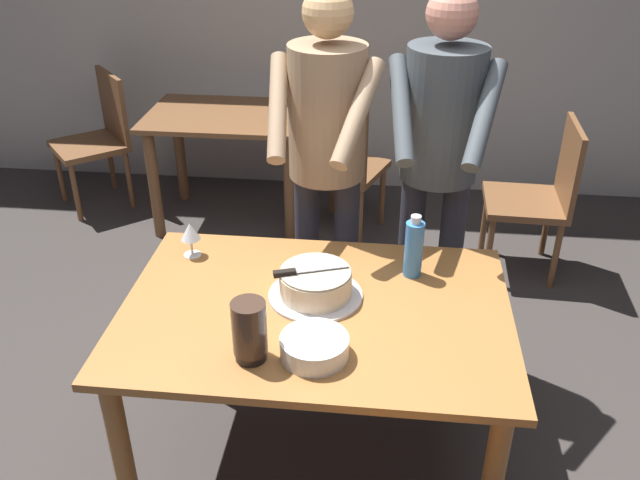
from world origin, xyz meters
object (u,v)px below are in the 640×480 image
plate_stack (314,347)px  main_dining_table (316,334)px  background_chair_1 (341,164)px  person_cutting_cake (327,148)px  person_standing_beside (439,150)px  background_chair_2 (540,194)px  cake_on_platter (315,285)px  background_chair_0 (98,135)px  background_table (229,138)px  water_bottle (414,248)px  hurricane_lamp (249,331)px  wine_glass_near (190,232)px  cake_knife (295,272)px

plate_stack → main_dining_table: bearing=95.8°
background_chair_1 → person_cutting_cake: bearing=-88.6°
person_cutting_cake → person_standing_beside: 0.47m
background_chair_1 → background_chair_2: 1.18m
background_chair_1 → cake_on_platter: bearing=-88.3°
person_cutting_cake → background_chair_0: bearing=138.6°
cake_on_platter → background_table: bearing=111.8°
person_cutting_cake → background_chair_1: size_ratio=1.91×
water_bottle → hurricane_lamp: (-0.51, -0.55, -0.01)m
wine_glass_near → background_table: (-0.26, 1.71, -0.28)m
cake_on_platter → background_chair_0: size_ratio=0.38×
background_chair_2 → person_cutting_cake: bearing=-141.2°
background_chair_0 → person_cutting_cake: bearing=-41.4°
person_standing_beside → cake_knife: bearing=-127.2°
person_standing_beside → background_table: bearing=133.3°
cake_on_platter → person_cutting_cake: bearing=92.2°
wine_glass_near → water_bottle: 0.87m
cake_knife → background_chair_0: size_ratio=0.29×
cake_knife → wine_glass_near: wine_glass_near is taller
hurricane_lamp → background_chair_0: 2.95m
person_cutting_cake → main_dining_table: bearing=-87.4°
background_chair_1 → background_chair_2: bearing=-14.3°
cake_knife → plate_stack: (0.10, -0.31, -0.08)m
background_table → cake_on_platter: bearing=-68.2°
main_dining_table → hurricane_lamp: hurricane_lamp is taller
water_bottle → person_standing_beside: bearing=78.2°
cake_knife → water_bottle: size_ratio=1.05×
background_chair_2 → water_bottle: bearing=-119.2°
cake_on_platter → person_cutting_cake: size_ratio=0.20×
main_dining_table → hurricane_lamp: bearing=-120.3°
main_dining_table → cake_knife: (-0.08, 0.04, 0.23)m
background_chair_0 → wine_glass_near: bearing=-57.4°
background_table → water_bottle: bearing=-57.4°
background_table → background_chair_2: background_chair_2 is taller
background_chair_1 → wine_glass_near: bearing=-106.6°
main_dining_table → background_chair_2: 1.92m
background_chair_0 → background_chair_2: 2.88m
water_bottle → hurricane_lamp: bearing=-132.8°
person_standing_beside → background_table: person_standing_beside is taller
person_standing_beside → background_chair_0: person_standing_beside is taller
cake_on_platter → hurricane_lamp: (-0.16, -0.36, 0.06)m
plate_stack → wine_glass_near: size_ratio=1.53×
hurricane_lamp → wine_glass_near: bearing=120.8°
plate_stack → person_standing_beside: person_standing_beside is taller
wine_glass_near → background_chair_1: size_ratio=0.16×
main_dining_table → person_standing_beside: bearing=58.8°
cake_knife → plate_stack: cake_knife is taller
hurricane_lamp → cake_knife: bearing=74.2°
wine_glass_near → person_cutting_cake: size_ratio=0.08×
water_bottle → person_cutting_cake: size_ratio=0.15×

